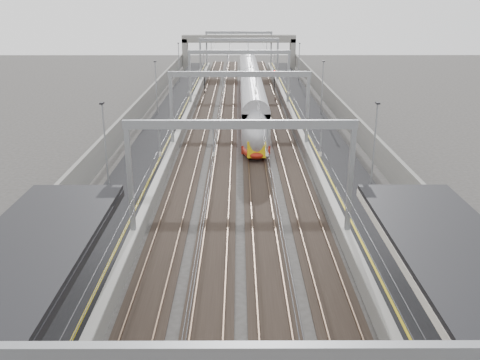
{
  "coord_description": "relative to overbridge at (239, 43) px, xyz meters",
  "views": [
    {
      "loc": [
        -0.1,
        -6.82,
        14.06
      ],
      "look_at": [
        0.0,
        27.11,
        2.34
      ],
      "focal_mm": 40.0,
      "sensor_mm": 36.0,
      "label": 1
    }
  ],
  "objects": [
    {
      "name": "platform_left",
      "position": [
        -8.0,
        -55.0,
        -4.81
      ],
      "size": [
        4.0,
        120.0,
        1.0
      ],
      "primitive_type": "cube",
      "color": "black",
      "rests_on": "ground"
    },
    {
      "name": "platform_right",
      "position": [
        8.0,
        -55.0,
        -4.81
      ],
      "size": [
        4.0,
        120.0,
        1.0
      ],
      "primitive_type": "cube",
      "color": "black",
      "rests_on": "ground"
    },
    {
      "name": "overbridge",
      "position": [
        0.0,
        0.0,
        0.0
      ],
      "size": [
        22.0,
        2.2,
        6.9
      ],
      "color": "slate",
      "rests_on": "ground"
    },
    {
      "name": "overhead_line",
      "position": [
        0.0,
        -48.38,
        0.83
      ],
      "size": [
        13.0,
        140.0,
        6.6
      ],
      "color": "gray",
      "rests_on": "platform_left"
    },
    {
      "name": "signal_red_far",
      "position": [
        5.4,
        -24.57,
        -2.89
      ],
      "size": [
        0.32,
        0.32,
        3.48
      ],
      "color": "black",
      "rests_on": "ground"
    },
    {
      "name": "wall_right",
      "position": [
        11.2,
        -55.0,
        -3.71
      ],
      "size": [
        0.3,
        120.0,
        3.2
      ],
      "primitive_type": "cube",
      "color": "slate",
      "rests_on": "ground"
    },
    {
      "name": "tracks",
      "position": [
        0.0,
        -55.0,
        -5.26
      ],
      "size": [
        11.4,
        140.0,
        0.2
      ],
      "color": "black",
      "rests_on": "ground"
    },
    {
      "name": "signal_red_near",
      "position": [
        3.2,
        -26.55,
        -2.89
      ],
      "size": [
        0.32,
        0.32,
        3.48
      ],
      "color": "black",
      "rests_on": "ground"
    },
    {
      "name": "train",
      "position": [
        1.5,
        -39.2,
        -3.25
      ],
      "size": [
        2.66,
        48.4,
        4.2
      ],
      "color": "#A11C0E",
      "rests_on": "ground"
    },
    {
      "name": "wall_left",
      "position": [
        -11.2,
        -55.0,
        -3.71
      ],
      "size": [
        0.3,
        120.0,
        3.2
      ],
      "primitive_type": "cube",
      "color": "slate",
      "rests_on": "ground"
    },
    {
      "name": "signal_green",
      "position": [
        -5.2,
        -25.98,
        -2.89
      ],
      "size": [
        0.32,
        0.32,
        3.48
      ],
      "color": "black",
      "rests_on": "ground"
    }
  ]
}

